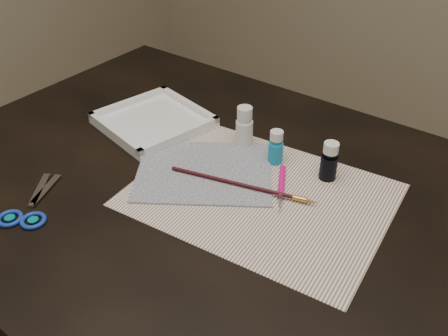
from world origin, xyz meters
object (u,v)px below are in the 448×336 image
Objects in this scene: paint_bottle_navy at (329,161)px; paper at (261,195)px; scissors at (32,199)px; palette_tray at (154,120)px; paint_bottle_cyan at (276,147)px; canvas at (204,171)px; paint_bottle_white at (244,126)px.

paper is at bearing -121.35° from paint_bottle_navy.
scissors is 0.82× the size of palette_tray.
canvas is at bearing -129.05° from paint_bottle_cyan.
paint_bottle_white is at bearing 14.59° from palette_tray.
paint_bottle_white reaches higher than canvas.
scissors is at bearing -88.05° from palette_tray.
palette_tray is at bearing -173.10° from paint_bottle_cyan.
paint_bottle_white is 0.51× the size of scissors.
scissors is at bearing -140.90° from paper.
paper is at bearing -87.31° from scissors.
paint_bottle_cyan is at bearing 50.95° from canvas.
paint_bottle_cyan is (0.09, -0.02, -0.01)m from paint_bottle_white.
paper is at bearing -71.58° from paint_bottle_cyan.
paper is 1.75× the size of canvas.
paint_bottle_cyan is at bearing -11.79° from paint_bottle_white.
palette_tray is at bearing -34.47° from scissors.
palette_tray reaches higher than canvas.
canvas is 1.50× the size of scissors.
paint_bottle_navy is at bearing 58.65° from paper.
paint_bottle_cyan is (0.10, 0.12, 0.03)m from canvas.
canvas is 0.23m from palette_tray.
paint_bottle_navy is 0.46× the size of scissors.
paper is 2.62× the size of scissors.
paper is 0.15m from paint_bottle_navy.
paint_bottle_navy is at bearing 32.32° from canvas.
paint_bottle_white is 0.42× the size of palette_tray.
paint_bottle_navy is (0.11, 0.01, 0.00)m from paint_bottle_cyan.
paint_bottle_navy is at bearing 7.27° from paint_bottle_cyan.
paper is 0.43m from scissors.
paper is at bearing -11.93° from palette_tray.
paint_bottle_white is 0.21m from paint_bottle_navy.
paint_bottle_white reaches higher than paper.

